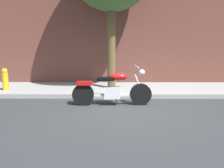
{
  "coord_description": "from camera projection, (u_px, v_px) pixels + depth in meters",
  "views": [
    {
      "loc": [
        -0.32,
        -5.86,
        1.68
      ],
      "look_at": [
        -0.37,
        0.43,
        0.61
      ],
      "focal_mm": 36.5,
      "sensor_mm": 36.0,
      "label": 1
    }
  ],
  "objects": [
    {
      "name": "ground_plane",
      "position": [
        126.0,
        109.0,
        6.06
      ],
      "size": [
        60.0,
        60.0,
        0.0
      ],
      "primitive_type": "plane",
      "color": "#303335"
    },
    {
      "name": "sidewalk",
      "position": [
        122.0,
        89.0,
        8.42
      ],
      "size": [
        25.71,
        2.41,
        0.14
      ],
      "primitive_type": "cube",
      "color": "#969696",
      "rests_on": "ground"
    },
    {
      "name": "motorcycle",
      "position": [
        112.0,
        89.0,
        6.41
      ],
      "size": [
        2.25,
        0.7,
        1.11
      ],
      "color": "black",
      "rests_on": "ground"
    },
    {
      "name": "fire_hydrant",
      "position": [
        5.0,
        81.0,
        7.83
      ],
      "size": [
        0.2,
        0.2,
        0.91
      ],
      "color": "gold",
      "rests_on": "ground"
    }
  ]
}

